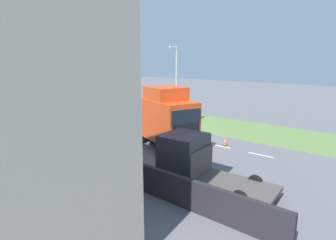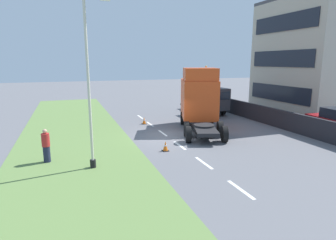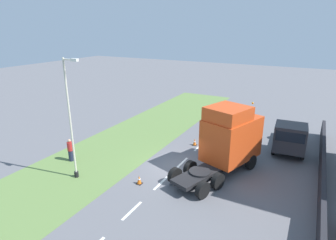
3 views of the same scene
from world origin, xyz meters
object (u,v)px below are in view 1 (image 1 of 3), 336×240
at_px(lorry_cab, 168,119).
at_px(parked_car, 24,146).
at_px(pedestrian, 199,111).
at_px(traffic_cone_trailing, 225,142).
at_px(lamp_post, 176,86).
at_px(flatbed_truck, 192,158).
at_px(traffic_cone_lead, 160,126).

bearing_deg(lorry_cab, parked_car, -18.75).
height_order(pedestrian, traffic_cone_trailing, pedestrian).
height_order(lamp_post, traffic_cone_trailing, lamp_post).
bearing_deg(lamp_post, lorry_cab, 34.83).
relative_size(lorry_cab, lamp_post, 0.95).
height_order(lorry_cab, traffic_cone_trailing, lorry_cab).
bearing_deg(lorry_cab, traffic_cone_trailing, 161.74).
bearing_deg(pedestrian, flatbed_truck, 31.93).
bearing_deg(traffic_cone_lead, pedestrian, 176.97).
xyz_separation_m(lorry_cab, lamp_post, (-8.36, -5.82, 1.42)).
height_order(parked_car, lamp_post, lamp_post).
bearing_deg(lorry_cab, flatbed_truck, 71.17).
bearing_deg(pedestrian, traffic_cone_lead, -3.03).
bearing_deg(traffic_cone_trailing, lorry_cab, -37.24).
relative_size(lamp_post, traffic_cone_lead, 13.45).
distance_m(lorry_cab, lamp_post, 10.29).
height_order(traffic_cone_lead, traffic_cone_trailing, same).
height_order(lorry_cab, parked_car, lorry_cab).
bearing_deg(lamp_post, pedestrian, 144.34).
distance_m(lamp_post, pedestrian, 3.95).
xyz_separation_m(flatbed_truck, traffic_cone_trailing, (-7.12, -1.81, -1.09)).
height_order(flatbed_truck, pedestrian, flatbed_truck).
bearing_deg(lorry_cab, traffic_cone_lead, -114.42).
xyz_separation_m(parked_car, traffic_cone_lead, (-11.93, 1.32, -0.67)).
distance_m(pedestrian, traffic_cone_trailing, 9.87).
xyz_separation_m(flatbed_truck, lamp_post, (-11.88, -10.36, 2.34)).
distance_m(flatbed_truck, traffic_cone_trailing, 7.43).
height_order(parked_car, traffic_cone_lead, parked_car).
bearing_deg(lamp_post, flatbed_truck, 41.08).
bearing_deg(lamp_post, traffic_cone_trailing, 60.86).
bearing_deg(traffic_cone_lead, lamp_post, -162.81).
bearing_deg(pedestrian, traffic_cone_trailing, 45.01).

